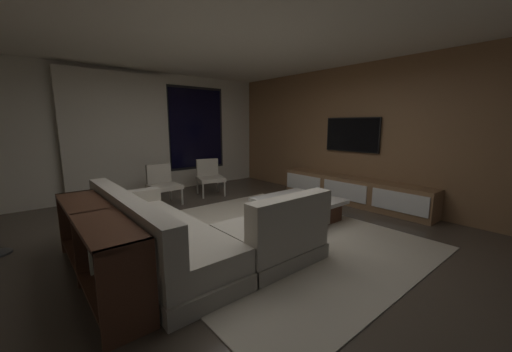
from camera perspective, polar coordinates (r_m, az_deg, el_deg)
name	(u,v)px	position (r m, az deg, el deg)	size (l,w,h in m)	color
floor	(242,240)	(4.06, -2.74, -12.43)	(9.20, 9.20, 0.00)	#473D33
back_wall_with_window	(141,134)	(6.97, -21.72, 7.70)	(6.60, 0.30, 2.70)	beige
media_wall	(366,135)	(6.10, 20.91, 7.56)	(0.12, 7.80, 2.70)	#8E6642
ceiling	(240,28)	(3.92, -3.11, 27.10)	(8.20, 8.20, 0.00)	beige
area_rug	(266,235)	(4.19, 2.00, -11.59)	(3.20, 3.80, 0.01)	beige
sectional_couch	(188,236)	(3.50, -13.23, -11.40)	(1.98, 2.50, 0.82)	#A49C8C
coffee_table	(298,209)	(4.83, 8.30, -6.41)	(1.16, 1.16, 0.36)	#49291A
book_stack_on_coffee_table	(299,198)	(4.61, 8.54, -4.31)	(0.25, 0.22, 0.12)	#A04DC9
accent_chair_near_window	(209,175)	(6.56, -9.15, 0.19)	(0.67, 0.68, 0.78)	#B2ADA0
accent_chair_by_curtain	(162,182)	(5.98, -17.95, -1.16)	(0.56, 0.58, 0.78)	#B2ADA0
media_console	(353,191)	(6.02, 18.46, -2.89)	(0.46, 3.10, 0.52)	#8E6642
mounted_tv	(352,135)	(6.14, 18.36, 7.72)	(0.05, 1.17, 0.67)	black
console_table_behind_couch	(96,242)	(3.30, -28.95, -11.31)	(0.40, 2.10, 0.74)	#49291A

